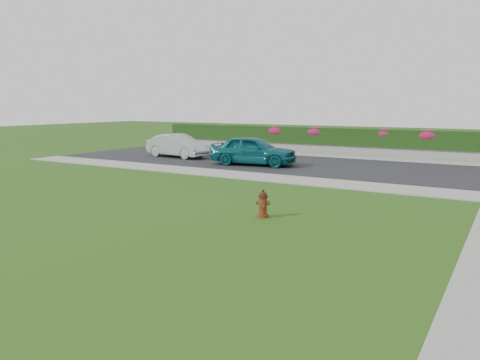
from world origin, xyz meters
The scene contains 14 objects.
ground centered at (0.00, 0.00, 0.00)m, with size 120.00×120.00×0.00m, color black.
street_far centered at (-5.00, 14.00, 0.02)m, with size 26.00×8.00×0.04m, color black.
sidewalk_far centered at (-6.00, 9.00, 0.02)m, with size 24.00×2.00×0.04m, color gray.
sidewalk_beyond centered at (-1.00, 19.00, 0.02)m, with size 34.00×2.00×0.04m, color gray.
retaining_wall centered at (-1.00, 20.50, 0.30)m, with size 34.00×0.40×0.60m, color gray.
hedge centered at (-1.00, 20.60, 1.15)m, with size 32.00×0.90×1.10m, color black.
fire_hydrant centered at (0.66, 2.43, 0.38)m, with size 0.42×0.40×0.81m.
sedan_teal centered at (-5.25, 12.43, 0.82)m, with size 1.85×4.60×1.57m, color #0D5A63.
sedan_silver centered at (-11.05, 13.32, 0.74)m, with size 1.48×4.26×1.40m, color #B2B6BB.
flower_clump_a centered at (-12.41, 20.50, 1.50)m, with size 1.01×0.65×0.50m, color #B11E46.
flower_clump_b centered at (-7.88, 20.50, 1.41)m, with size 1.47×0.95×0.74m, color #B11E46.
flower_clump_c centered at (-4.95, 20.50, 1.42)m, with size 1.43×0.92×0.72m, color #B11E46.
flower_clump_d centered at (-0.37, 20.50, 1.45)m, with size 1.26×0.81×0.63m, color #B11E46.
flower_clump_e centered at (2.20, 20.50, 1.42)m, with size 1.43×0.92×0.72m, color #B11E46.
Camera 1 is at (6.88, -9.30, 3.24)m, focal length 35.00 mm.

